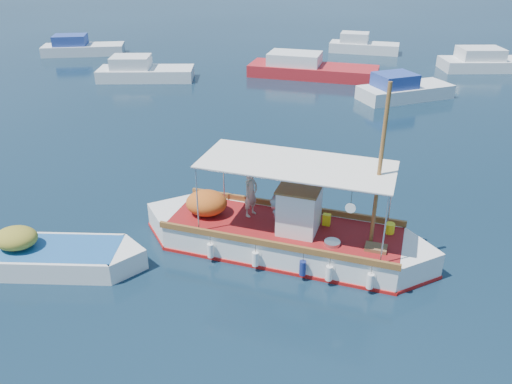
{
  "coord_description": "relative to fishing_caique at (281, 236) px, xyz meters",
  "views": [
    {
      "loc": [
        0.21,
        -13.55,
        8.76
      ],
      "look_at": [
        -1.05,
        0.0,
        1.78
      ],
      "focal_mm": 35.0,
      "sensor_mm": 36.0,
      "label": 1
    }
  ],
  "objects": [
    {
      "name": "bg_boat_nw",
      "position": [
        -10.41,
        20.03,
        -0.01
      ],
      "size": [
        6.6,
        3.1,
        1.8
      ],
      "rotation": [
        0.0,
        0.0,
        0.11
      ],
      "color": "silver",
      "rests_on": "ground"
    },
    {
      "name": "bg_boat_far_w",
      "position": [
        -17.94,
        27.55,
        -0.01
      ],
      "size": [
        6.81,
        3.7,
        1.8
      ],
      "rotation": [
        0.0,
        0.0,
        0.23
      ],
      "color": "silver",
      "rests_on": "ground"
    },
    {
      "name": "bg_boat_ne",
      "position": [
        6.5,
        17.02,
        -0.01
      ],
      "size": [
        6.02,
        4.47,
        1.8
      ],
      "rotation": [
        0.0,
        0.0,
        0.46
      ],
      "color": "silver",
      "rests_on": "ground"
    },
    {
      "name": "fishing_caique",
      "position": [
        0.0,
        0.0,
        0.0
      ],
      "size": [
        9.17,
        4.05,
        5.74
      ],
      "rotation": [
        0.0,
        0.0,
        -0.23
      ],
      "color": "white",
      "rests_on": "ground"
    },
    {
      "name": "bg_boat_e",
      "position": [
        14.15,
        25.16,
        -0.01
      ],
      "size": [
        7.77,
        3.41,
        1.8
      ],
      "rotation": [
        0.0,
        0.0,
        0.11
      ],
      "color": "silver",
      "rests_on": "ground"
    },
    {
      "name": "bg_boat_n",
      "position": [
        0.89,
        21.92,
        -0.01
      ],
      "size": [
        9.21,
        4.37,
        1.8
      ],
      "rotation": [
        0.0,
        0.0,
        -0.18
      ],
      "color": "#AA1C21",
      "rests_on": "ground"
    },
    {
      "name": "bg_boat_far_n",
      "position": [
        5.35,
        30.6,
        -0.01
      ],
      "size": [
        5.94,
        2.98,
        1.8
      ],
      "rotation": [
        0.0,
        0.0,
        -0.18
      ],
      "color": "silver",
      "rests_on": "ground"
    },
    {
      "name": "ground",
      "position": [
        0.22,
        0.42,
        -0.5
      ],
      "size": [
        160.0,
        160.0,
        0.0
      ],
      "primitive_type": "plane",
      "color": "black",
      "rests_on": "ground"
    },
    {
      "name": "dinghy",
      "position": [
        -6.94,
        -1.54,
        -0.19
      ],
      "size": [
        6.06,
        1.94,
        1.48
      ],
      "rotation": [
        0.0,
        0.0,
        0.05
      ],
      "color": "white",
      "rests_on": "ground"
    }
  ]
}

